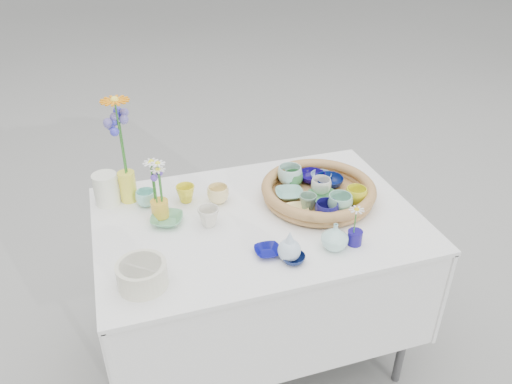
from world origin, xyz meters
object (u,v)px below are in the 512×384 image
object	(u,v)px
wicker_tray	(318,192)
display_table	(257,350)
bud_vase_seafoam	(335,236)
tall_vase_yellow	(128,186)

from	to	relation	value
wicker_tray	display_table	bearing A→B (deg)	-169.88
bud_vase_seafoam	tall_vase_yellow	bearing A→B (deg)	140.65
bud_vase_seafoam	tall_vase_yellow	world-z (taller)	tall_vase_yellow
display_table	wicker_tray	xyz separation A→B (m)	(0.28, 0.05, 0.80)
display_table	bud_vase_seafoam	world-z (taller)	bud_vase_seafoam
display_table	bud_vase_seafoam	distance (m)	0.88
bud_vase_seafoam	tall_vase_yellow	size ratio (longest dim) A/B	0.79
display_table	tall_vase_yellow	world-z (taller)	tall_vase_yellow
display_table	bud_vase_seafoam	size ratio (longest dim) A/B	12.23
wicker_tray	bud_vase_seafoam	world-z (taller)	bud_vase_seafoam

